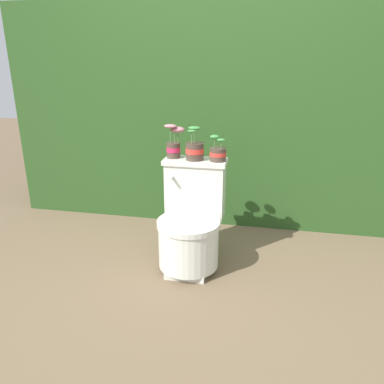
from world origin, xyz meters
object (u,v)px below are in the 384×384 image
Objects in this scene: toilet at (191,224)px; potted_plant_midleft at (195,149)px; potted_plant_left at (174,144)px; potted_plant_middle at (218,153)px.

potted_plant_midleft is at bearing 91.08° from toilet.
potted_plant_left is 0.31m from potted_plant_middle.
potted_plant_midleft is at bearing -11.09° from potted_plant_left.
potted_plant_left is at bearing 174.68° from potted_plant_middle.
toilet is at bearing -88.92° from potted_plant_midleft.
potted_plant_middle is at bearing 40.94° from toilet.
toilet is 0.50m from potted_plant_middle.
potted_plant_midleft is at bearing -179.67° from potted_plant_middle.
potted_plant_left is 1.04× the size of potted_plant_midleft.
potted_plant_left is 1.31× the size of potted_plant_middle.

